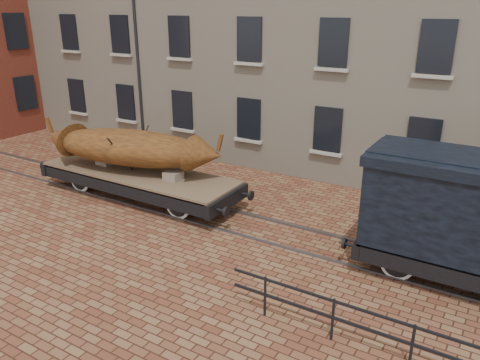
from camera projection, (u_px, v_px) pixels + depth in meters
The scene contains 4 objects.
ground at pixel (239, 223), 15.19m from camera, with size 90.00×90.00×0.00m, color brown.
rail_track at pixel (239, 223), 15.18m from camera, with size 30.00×1.52×0.06m.
flatcar_wagon at pixel (138, 177), 16.97m from camera, with size 8.64×2.34×1.30m.
iron_boat at pixel (130, 147), 16.73m from camera, with size 7.15×3.15×1.69m.
Camera 1 is at (7.13, -11.75, 6.64)m, focal length 35.00 mm.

